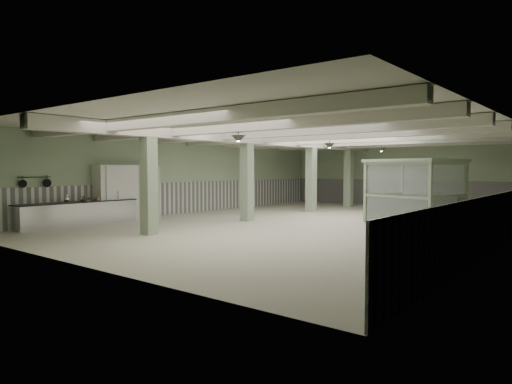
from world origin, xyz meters
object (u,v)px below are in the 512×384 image
Objects in this scene: prep_counter at (79,213)px; walkin_cooler at (125,191)px; filing_cabinet at (462,211)px; guard_booth at (415,180)px.

walkin_cooler is at bearing 92.24° from prep_counter.
walkin_cooler is at bearing -165.70° from filing_cabinet.
walkin_cooler is 13.45m from filing_cabinet.
walkin_cooler is (-0.08, 2.15, 0.75)m from prep_counter.
prep_counter is 1.27× the size of guard_booth.
prep_counter is 1.80× the size of walkin_cooler.
prep_counter is at bearing -123.62° from guard_booth.
guard_booth reaches higher than filing_cabinet.
walkin_cooler reaches higher than filing_cabinet.
guard_booth is at bearing 178.64° from filing_cabinet.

